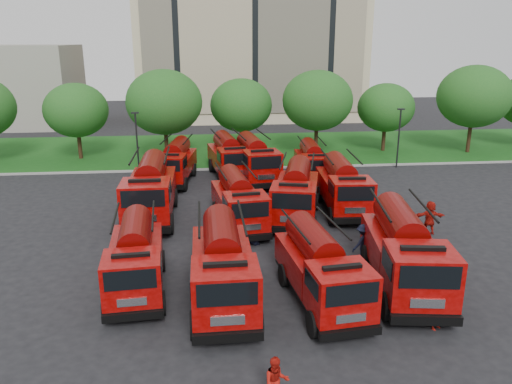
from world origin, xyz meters
The scene contains 30 objects.
ground centered at (0.00, 0.00, 0.00)m, with size 140.00×140.00×0.00m, color black.
lawn centered at (0.00, 26.00, 0.06)m, with size 70.00×16.00×0.12m, color #134612.
curb centered at (0.00, 17.90, 0.07)m, with size 70.00×0.30×0.14m, color gray.
apartment_building centered at (2.00, 47.94, 12.50)m, with size 30.00×14.18×25.00m.
side_building centered at (-30.00, 44.00, 5.00)m, with size 18.00×12.00×10.00m, color gray.
tree_1 centered at (-16.00, 23.00, 4.55)m, with size 5.71×5.71×6.98m.
tree_2 centered at (-8.00, 21.50, 5.35)m, with size 6.72×6.72×8.22m.
tree_3 centered at (-1.00, 24.00, 4.68)m, with size 5.88×5.88×7.19m.
tree_4 centered at (6.00, 22.50, 5.22)m, with size 6.55×6.55×8.01m.
tree_5 centered at (13.00, 23.50, 4.35)m, with size 5.46×5.46×6.68m.
tree_6 centered at (21.00, 22.00, 5.49)m, with size 6.89×6.89×8.42m.
lamp_post_0 centered at (-10.00, 17.20, 2.90)m, with size 0.60×0.25×5.11m.
lamp_post_1 centered at (12.00, 17.20, 2.90)m, with size 0.60×0.25×5.11m.
fire_truck_0 centered at (-7.62, -3.03, 1.52)m, with size 2.84×6.78×3.01m.
fire_truck_1 centered at (-3.86, -4.54, 1.66)m, with size 2.74×7.30×3.31m.
fire_truck_2 centered at (0.19, -4.95, 1.54)m, with size 3.08×6.96×3.07m.
fire_truck_3 centered at (4.12, -4.07, 1.74)m, with size 3.66×7.90×3.46m.
fire_truck_4 centered at (-7.89, 6.36, 1.82)m, with size 2.98×7.99×3.63m.
fire_truck_5 centered at (-2.61, 4.36, 1.56)m, with size 3.17×7.03×3.09m.
fire_truck_6 centered at (0.98, 5.29, 1.68)m, with size 4.20×7.71×3.33m.
fire_truck_7 centered at (4.24, 6.49, 1.64)m, with size 2.97×7.31×3.27m.
fire_truck_8 centered at (-6.83, 14.45, 1.57)m, with size 3.26×7.10×3.12m.
fire_truck_9 centered at (-2.61, 15.61, 1.65)m, with size 3.49×7.50×3.29m.
fire_truck_10 centered at (-0.68, 14.20, 1.71)m, with size 3.50×7.72×3.39m.
fire_truck_11 centered at (3.83, 13.79, 1.47)m, with size 2.61×6.52×2.92m.
firefighter_0 centered at (4.21, -7.42, 0.00)m, with size 0.57×0.41×1.55m, color #9F130C.
firefighter_2 centered at (3.82, -4.80, 0.00)m, with size 1.16×0.66×1.98m, color #9F130C.
firefighter_3 centered at (3.21, -1.20, 0.00)m, with size 1.27×0.65×1.96m, color black.
firefighter_4 centered at (-1.95, 1.50, 0.00)m, with size 0.84×0.55×1.71m, color black.
firefighter_5 centered at (8.11, 2.05, 0.00)m, with size 1.81×0.78×1.95m, color #9F130C.
Camera 1 is at (-4.38, -23.47, 10.66)m, focal length 35.00 mm.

